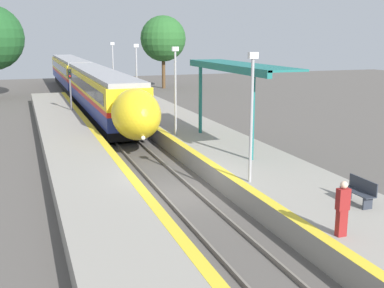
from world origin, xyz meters
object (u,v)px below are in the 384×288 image
object	(u,v)px
person_waiting	(342,208)
lamppost_mid	(175,85)
lamppost_far	(137,73)
lamppost_farthest	(113,66)
platform_bench	(360,191)
railway_signal	(70,89)
train	(84,80)
lamppost_near	(252,109)

from	to	relation	value
person_waiting	lamppost_mid	xyz separation A→B (m)	(-0.13, 15.18, 2.05)
lamppost_far	lamppost_farthest	world-z (taller)	same
platform_bench	railway_signal	distance (m)	26.04
railway_signal	train	bearing A→B (deg)	77.35
platform_bench	railway_signal	xyz separation A→B (m)	(-7.04, 25.04, 1.13)
platform_bench	lamppost_mid	world-z (taller)	lamppost_mid
lamppost_farthest	lamppost_far	bearing A→B (deg)	-90.00
railway_signal	lamppost_near	distance (m)	22.02
lamppost_far	lamppost_farthest	xyz separation A→B (m)	(0.00, 9.57, 0.00)
train	person_waiting	distance (m)	37.64
train	platform_bench	size ratio (longest dim) A/B	34.79
train	lamppost_near	world-z (taller)	lamppost_near
railway_signal	lamppost_far	distance (m)	5.38
lamppost_far	train	bearing A→B (deg)	100.24
lamppost_mid	lamppost_farthest	distance (m)	19.14
lamppost_farthest	lamppost_near	bearing A→B (deg)	-90.00
platform_bench	lamppost_mid	xyz separation A→B (m)	(-2.38, 13.13, 2.43)
platform_bench	lamppost_near	world-z (taller)	lamppost_near
person_waiting	lamppost_near	distance (m)	5.97
person_waiting	lamppost_near	bearing A→B (deg)	91.28
train	railway_signal	world-z (taller)	railway_signal
lamppost_mid	lamppost_far	bearing A→B (deg)	90.00
person_waiting	railway_signal	distance (m)	27.52
lamppost_mid	lamppost_farthest	world-z (taller)	same
platform_bench	lamppost_far	distance (m)	22.96
lamppost_mid	lamppost_farthest	size ratio (longest dim) A/B	1.00
train	lamppost_farthest	size ratio (longest dim) A/B	9.72
train	railway_signal	xyz separation A→B (m)	(-2.35, -10.47, 0.28)
railway_signal	lamppost_near	world-z (taller)	lamppost_near
platform_bench	person_waiting	world-z (taller)	person_waiting
person_waiting	lamppost_mid	bearing A→B (deg)	90.47
train	lamppost_far	bearing A→B (deg)	-79.76
lamppost_far	lamppost_farthest	size ratio (longest dim) A/B	1.00
railway_signal	lamppost_near	size ratio (longest dim) A/B	0.80
lamppost_near	lamppost_farthest	bearing A→B (deg)	90.00
platform_bench	railway_signal	bearing A→B (deg)	105.70
train	lamppost_far	world-z (taller)	lamppost_far
train	platform_bench	xyz separation A→B (m)	(4.69, -35.51, -0.85)
train	platform_bench	bearing A→B (deg)	-82.48
train	railway_signal	size ratio (longest dim) A/B	12.18
railway_signal	lamppost_mid	bearing A→B (deg)	-68.61
lamppost_far	railway_signal	bearing A→B (deg)	153.35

